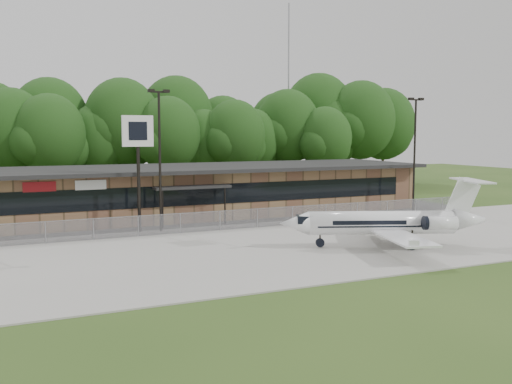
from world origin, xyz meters
name	(u,v)px	position (x,y,z in m)	size (l,w,h in m)	color
ground	(346,277)	(0.00, 0.00, 0.00)	(160.00, 160.00, 0.00)	#2E4819
apron	(275,247)	(0.00, 8.00, 0.04)	(64.00, 18.00, 0.08)	#9E9B93
parking_lot	(212,221)	(0.00, 19.50, 0.03)	(50.00, 9.00, 0.06)	#383835
terminal	(194,190)	(0.00, 23.94, 2.18)	(41.00, 11.65, 4.30)	olive
fence	(233,220)	(0.00, 15.00, 0.78)	(46.00, 0.04, 1.52)	gray
treeline	(144,130)	(0.00, 42.00, 7.50)	(72.00, 12.00, 15.00)	#1A3912
radio_mast	(288,95)	(22.00, 48.00, 12.50)	(0.20, 0.20, 25.00)	gray
light_pole_mid	(160,150)	(-5.00, 16.50, 5.98)	(1.55, 0.30, 10.23)	black
light_pole_right	(415,146)	(18.00, 16.50, 5.98)	(1.55, 0.30, 10.23)	black
business_jet	(389,224)	(6.32, 4.85, 1.56)	(12.74, 11.38, 4.37)	white
pole_sign	(138,143)	(-6.49, 16.79, 6.42)	(2.21, 0.35, 8.39)	black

